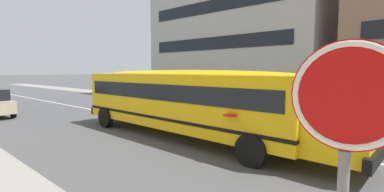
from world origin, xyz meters
The scene contains 7 objects.
ground_plane centered at (0.00, 0.00, 0.00)m, with size 400.00×400.00×0.00m, color #4C4C4F.
sidewalk_far centered at (0.00, 8.42, 0.01)m, with size 120.00×3.00×0.01m, color gray.
lane_centreline centered at (0.00, 0.00, 0.00)m, with size 110.00×0.16×0.01m, color silver.
school_bus centered at (-3.25, -1.44, 1.63)m, with size 12.32×3.07×2.74m.
parked_car_white_under_tree centered at (-20.01, 5.89, 0.84)m, with size 3.96×1.99×1.64m.
stop_sign_post centered at (3.80, -7.52, 2.23)m, with size 0.70×0.07×2.90m.
apartment_block_far_left centered at (-10.49, 14.66, 8.25)m, with size 16.97×9.53×16.50m.
Camera 1 is at (4.20, -9.42, 2.70)m, focal length 25.46 mm.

